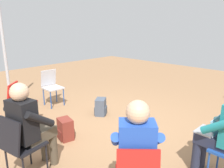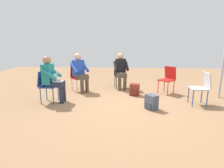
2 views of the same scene
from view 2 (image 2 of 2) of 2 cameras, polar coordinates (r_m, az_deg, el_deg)
The scene contains 11 objects.
ground_plane at distance 4.54m, azimuth 3.59°, elevation -6.85°, with size 14.00×14.00×0.00m, color #99704C.
chair_north at distance 4.97m, azimuth 27.23°, elevation -0.60°, with size 0.41×0.45×0.85m.
chair_west at distance 6.20m, azimuth 2.63°, elevation 3.35°, with size 0.51×0.47×0.85m.
chair_south at distance 4.96m, azimuth -20.70°, elevation -0.01°, with size 0.41×0.44×0.85m.
chair_southwest at distance 5.90m, azimuth -11.17°, elevation 2.60°, with size 0.59×0.58×0.85m.
chair_northwest at distance 5.73m, azimuth 17.78°, elevation 1.91°, with size 0.58×0.58×0.85m.
person_with_laptop at distance 4.85m, azimuth -19.08°, elevation 2.21°, with size 0.50×0.53×1.24m.
person_in_blue at distance 5.72m, azimuth -10.46°, elevation 4.32°, with size 0.63×0.63×1.24m.
person_in_black at distance 6.01m, azimuth 2.93°, elevation 4.94°, with size 0.57×0.56×1.24m.
backpack_near_laptop_user at distance 4.32m, azimuth 12.75°, elevation -6.01°, with size 0.34×0.33×0.36m.
backpack_by_empty_chair at distance 5.35m, azimuth 7.37°, elevation -2.04°, with size 0.29×0.32×0.36m.
Camera 2 is at (4.27, 0.00, 1.56)m, focal length 28.00 mm.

